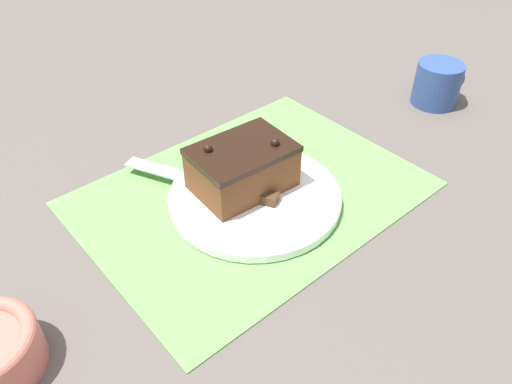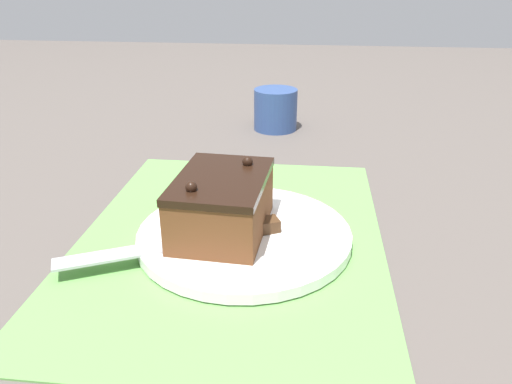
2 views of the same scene
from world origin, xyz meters
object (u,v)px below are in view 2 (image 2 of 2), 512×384
(cake_plate, at_px, (244,235))
(coffee_mug, at_px, (276,109))
(chocolate_cake, at_px, (222,204))
(serving_knife, at_px, (210,236))

(cake_plate, relative_size, coffee_mug, 2.65)
(cake_plate, distance_m, chocolate_cake, 0.05)
(chocolate_cake, bearing_deg, coffee_mug, -3.47)
(chocolate_cake, bearing_deg, serving_knife, 157.90)
(cake_plate, bearing_deg, serving_knife, 127.25)
(chocolate_cake, relative_size, serving_knife, 0.63)
(serving_knife, bearing_deg, cake_plate, -78.07)
(chocolate_cake, bearing_deg, cake_plate, -86.04)
(cake_plate, height_order, serving_knife, serving_knife)
(chocolate_cake, xyz_separation_m, serving_knife, (-0.02, 0.01, -0.03))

